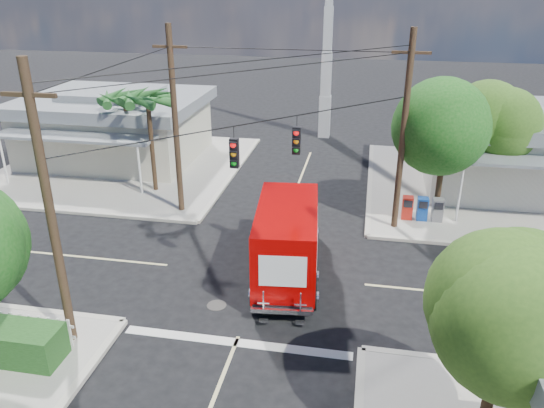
# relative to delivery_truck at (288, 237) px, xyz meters

# --- Properties ---
(ground) EXTENTS (120.00, 120.00, 0.00)m
(ground) POSITION_rel_delivery_truck_xyz_m (-0.93, -0.36, -1.57)
(ground) COLOR black
(ground) RESTS_ON ground
(sidewalk_ne) EXTENTS (14.12, 14.12, 0.14)m
(sidewalk_ne) POSITION_rel_delivery_truck_xyz_m (9.95, 10.52, -1.50)
(sidewalk_ne) COLOR #A8A297
(sidewalk_ne) RESTS_ON ground
(sidewalk_nw) EXTENTS (14.12, 14.12, 0.14)m
(sidewalk_nw) POSITION_rel_delivery_truck_xyz_m (-11.81, 10.52, -1.50)
(sidewalk_nw) COLOR #A8A297
(sidewalk_nw) RESTS_ON ground
(road_markings) EXTENTS (32.00, 32.00, 0.01)m
(road_markings) POSITION_rel_delivery_truck_xyz_m (-0.93, -1.84, -1.57)
(road_markings) COLOR beige
(road_markings) RESTS_ON ground
(building_ne) EXTENTS (11.80, 10.20, 4.50)m
(building_ne) POSITION_rel_delivery_truck_xyz_m (11.57, 11.60, 0.75)
(building_ne) COLOR silver
(building_ne) RESTS_ON sidewalk_ne
(building_nw) EXTENTS (10.80, 10.20, 4.30)m
(building_nw) POSITION_rel_delivery_truck_xyz_m (-12.93, 12.10, 0.65)
(building_nw) COLOR beige
(building_nw) RESTS_ON sidewalk_nw
(radio_tower) EXTENTS (0.80, 0.80, 17.00)m
(radio_tower) POSITION_rel_delivery_truck_xyz_m (-0.43, 19.64, 4.07)
(radio_tower) COLOR silver
(radio_tower) RESTS_ON ground
(tree_ne_front) EXTENTS (4.21, 4.14, 6.66)m
(tree_ne_front) POSITION_rel_delivery_truck_xyz_m (6.28, 6.40, 3.19)
(tree_ne_front) COLOR #422D1C
(tree_ne_front) RESTS_ON sidewalk_ne
(tree_ne_back) EXTENTS (3.77, 3.66, 5.82)m
(tree_ne_back) POSITION_rel_delivery_truck_xyz_m (8.88, 8.60, 2.61)
(tree_ne_back) COLOR #422D1C
(tree_ne_back) RESTS_ON sidewalk_ne
(tree_se) EXTENTS (3.67, 3.54, 5.62)m
(tree_se) POSITION_rel_delivery_truck_xyz_m (6.08, -7.60, 2.47)
(tree_se) COLOR #422D1C
(tree_se) RESTS_ON sidewalk_se
(palm_nw_front) EXTENTS (3.01, 3.08, 5.59)m
(palm_nw_front) POSITION_rel_delivery_truck_xyz_m (-8.43, 7.14, 3.47)
(palm_nw_front) COLOR #422D1C
(palm_nw_front) RESTS_ON sidewalk_nw
(palm_nw_back) EXTENTS (3.01, 3.08, 5.19)m
(palm_nw_back) POSITION_rel_delivery_truck_xyz_m (-10.43, 8.64, 3.10)
(palm_nw_back) COLOR #422D1C
(palm_nw_back) RESTS_ON sidewalk_nw
(utility_poles) EXTENTS (12.00, 10.68, 9.00)m
(utility_poles) POSITION_rel_delivery_truck_xyz_m (-2.51, 1.24, 3.10)
(utility_poles) COLOR #473321
(utility_poles) RESTS_ON ground
(vending_boxes) EXTENTS (1.90, 0.50, 1.10)m
(vending_boxes) POSITION_rel_delivery_truck_xyz_m (5.57, 5.84, -0.88)
(vending_boxes) COLOR red
(vending_boxes) RESTS_ON sidewalk_ne
(delivery_truck) EXTENTS (2.94, 7.33, 3.09)m
(delivery_truck) POSITION_rel_delivery_truck_xyz_m (0.00, 0.00, 0.00)
(delivery_truck) COLOR black
(delivery_truck) RESTS_ON ground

